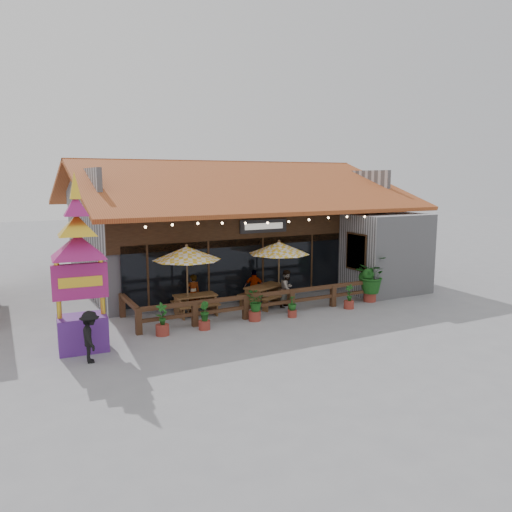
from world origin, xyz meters
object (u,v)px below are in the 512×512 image
tropical_plant (371,276)px  umbrella_right (279,248)px  picnic_table_left (195,301)px  thai_sign_tower (78,251)px  pedestrian (90,337)px  umbrella_left (187,253)px  picnic_table_right (265,292)px

tropical_plant → umbrella_right: bearing=159.2°
picnic_table_left → tropical_plant: bearing=-12.0°
picnic_table_left → tropical_plant: 7.50m
picnic_table_left → thai_sign_tower: bearing=-153.5°
pedestrian → picnic_table_left: bearing=-48.8°
umbrella_left → pedestrian: (-4.12, -3.31, -1.66)m
umbrella_left → thai_sign_tower: 4.72m
umbrella_left → picnic_table_right: size_ratio=1.47×
umbrella_left → umbrella_right: size_ratio=1.17×
umbrella_left → umbrella_right: 3.97m
umbrella_left → picnic_table_right: 3.81m
umbrella_left → thai_sign_tower: (-4.15, -2.15, 0.66)m
umbrella_right → umbrella_left: bearing=179.1°
umbrella_left → thai_sign_tower: size_ratio=0.56×
umbrella_left → picnic_table_left: bearing=14.7°
picnic_table_right → thai_sign_tower: 8.17m
umbrella_right → tropical_plant: size_ratio=1.42×
picnic_table_left → tropical_plant: (7.31, -1.55, 0.59)m
umbrella_right → thai_sign_tower: (-8.11, -2.09, 0.71)m
tropical_plant → pedestrian: size_ratio=1.30×
umbrella_right → picnic_table_right: (-0.63, 0.05, -1.79)m
umbrella_left → tropical_plant: umbrella_left is taller
picnic_table_right → pedestrian: (-7.45, -3.30, 0.18)m
umbrella_right → picnic_table_left: 4.07m
picnic_table_right → picnic_table_left: bearing=178.1°
umbrella_right → pedestrian: 8.86m
umbrella_right → pedestrian: (-8.08, -3.25, -1.61)m
picnic_table_right → tropical_plant: size_ratio=1.13×
umbrella_right → tropical_plant: umbrella_right is taller
umbrella_right → picnic_table_right: bearing=175.6°
umbrella_right → picnic_table_left: bearing=177.6°
pedestrian → tropical_plant: bearing=-77.2°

